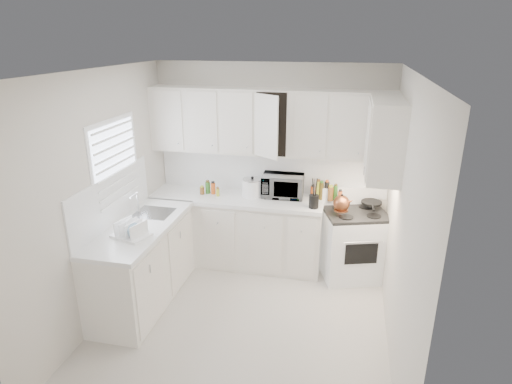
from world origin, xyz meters
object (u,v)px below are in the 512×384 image
(tea_kettle, at_px, (342,202))
(microwave, at_px, (283,183))
(rice_cooker, at_px, (252,186))
(utensil_crock, at_px, (314,193))
(stove, at_px, (354,236))
(dish_rack, at_px, (131,228))

(tea_kettle, height_order, microwave, microwave)
(rice_cooker, bearing_deg, microwave, 22.39)
(tea_kettle, distance_m, utensil_crock, 0.34)
(stove, relative_size, rice_cooker, 4.28)
(stove, distance_m, utensil_crock, 0.79)
(tea_kettle, xyz_separation_m, utensil_crock, (-0.33, 0.01, 0.09))
(tea_kettle, bearing_deg, microwave, 171.33)
(utensil_crock, bearing_deg, dish_rack, -145.81)
(stove, distance_m, tea_kettle, 0.55)
(stove, xyz_separation_m, microwave, (-0.93, 0.16, 0.57))
(rice_cooker, bearing_deg, dish_rack, -112.56)
(microwave, bearing_deg, dish_rack, -134.27)
(dish_rack, bearing_deg, microwave, 65.26)
(utensil_crock, bearing_deg, microwave, 143.81)
(utensil_crock, relative_size, dish_rack, 1.07)
(rice_cooker, bearing_deg, utensil_crock, -5.14)
(stove, relative_size, dish_rack, 3.13)
(rice_cooker, bearing_deg, tea_kettle, -1.05)
(microwave, relative_size, dish_rack, 1.45)
(tea_kettle, xyz_separation_m, dish_rack, (-2.08, -1.19, -0.00))
(tea_kettle, relative_size, utensil_crock, 0.63)
(rice_cooker, height_order, dish_rack, rice_cooker)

